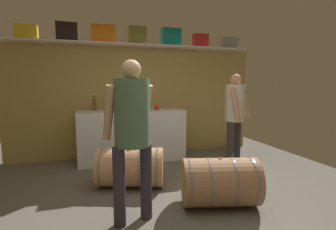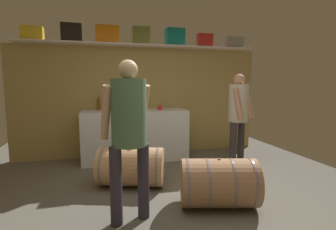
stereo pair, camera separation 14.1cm
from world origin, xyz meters
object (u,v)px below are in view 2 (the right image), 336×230
object	(u,v)px
winemaker_pouring	(239,110)
toolcase_teal	(175,37)
visitor_tasting	(129,125)
red_funnel	(160,106)
toolcase_yellow	(32,34)
wine_barrel_far	(219,183)
wine_barrel_near	(131,166)
toolcase_black	(71,33)
toolcase_grey	(233,43)
toolcase_orange	(107,35)
wine_bottle_dark	(115,103)
work_cabinet	(135,135)
toolcase_olive	(141,36)
tasting_cup	(133,145)
wine_glass	(141,104)
toolcase_red	(205,41)
wine_bottle_amber	(99,104)

from	to	relation	value
winemaker_pouring	toolcase_teal	bearing A→B (deg)	-83.57
visitor_tasting	red_funnel	bearing A→B (deg)	54.90
toolcase_yellow	wine_barrel_far	distance (m)	3.99
red_funnel	wine_barrel_near	world-z (taller)	red_funnel
toolcase_black	red_funnel	distance (m)	2.09
wine_barrel_near	winemaker_pouring	world-z (taller)	winemaker_pouring
toolcase_grey	wine_barrel_far	size ratio (longest dim) A/B	0.38
toolcase_orange	wine_bottle_dark	distance (m)	1.29
toolcase_grey	work_cabinet	world-z (taller)	toolcase_grey
toolcase_olive	toolcase_grey	xyz separation A→B (m)	(1.97, 0.00, -0.05)
toolcase_olive	visitor_tasting	distance (m)	2.86
toolcase_orange	wine_barrel_near	distance (m)	2.59
toolcase_teal	wine_barrel_near	size ratio (longest dim) A/B	0.35
wine_barrel_near	wine_barrel_far	distance (m)	1.29
toolcase_grey	tasting_cup	distance (m)	3.28
wine_glass	toolcase_yellow	bearing A→B (deg)	175.22
wine_bottle_dark	visitor_tasting	bearing A→B (deg)	-89.69
toolcase_yellow	toolcase_orange	world-z (taller)	toolcase_orange
work_cabinet	wine_barrel_far	bearing A→B (deg)	-72.08
toolcase_orange	winemaker_pouring	xyz separation A→B (m)	(2.18, -1.06, -1.37)
wine_barrel_far	tasting_cup	xyz separation A→B (m)	(-0.89, 0.90, 0.30)
toolcase_teal	toolcase_black	bearing A→B (deg)	179.76
toolcase_orange	toolcase_red	distance (m)	1.96
work_cabinet	red_funnel	size ratio (longest dim) A/B	15.33
toolcase_black	wine_barrel_far	xyz separation A→B (m)	(1.80, -2.41, -2.07)
toolcase_yellow	wine_glass	size ratio (longest dim) A/B	2.31
toolcase_yellow	wine_bottle_amber	xyz separation A→B (m)	(1.08, -0.07, -1.25)
toolcase_teal	winemaker_pouring	bearing A→B (deg)	-51.20
red_funnel	visitor_tasting	world-z (taller)	visitor_tasting
wine_bottle_dark	red_funnel	distance (m)	0.87
toolcase_olive	red_funnel	bearing A→B (deg)	-40.83
toolcase_olive	work_cabinet	bearing A→B (deg)	-123.12
toolcase_red	toolcase_yellow	bearing A→B (deg)	-178.24
red_funnel	winemaker_pouring	size ratio (longest dim) A/B	0.08
work_cabinet	wine_barrel_far	world-z (taller)	work_cabinet
wine_glass	toolcase_grey	bearing A→B (deg)	4.42
toolcase_orange	tasting_cup	size ratio (longest dim) A/B	5.93
tasting_cup	winemaker_pouring	world-z (taller)	winemaker_pouring
visitor_tasting	work_cabinet	bearing A→B (deg)	66.75
winemaker_pouring	tasting_cup	bearing A→B (deg)	-19.20
red_funnel	toolcase_orange	bearing A→B (deg)	162.85
toolcase_yellow	toolcase_red	size ratio (longest dim) A/B	1.15
toolcase_olive	tasting_cup	world-z (taller)	toolcase_olive
wine_barrel_near	toolcase_grey	bearing A→B (deg)	51.01
toolcase_red	toolcase_grey	distance (m)	0.65
wine_bottle_amber	wine_bottle_dark	world-z (taller)	wine_bottle_dark
wine_glass	toolcase_teal	bearing A→B (deg)	12.07
wine_bottle_amber	toolcase_yellow	bearing A→B (deg)	176.14
toolcase_olive	wine_barrel_near	world-z (taller)	toolcase_olive
toolcase_orange	tasting_cup	world-z (taller)	toolcase_orange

